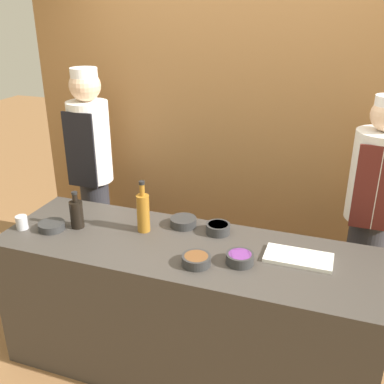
# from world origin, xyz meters

# --- Properties ---
(ground_plane) EXTENTS (14.00, 14.00, 0.00)m
(ground_plane) POSITION_xyz_m (0.00, 0.00, 0.00)
(ground_plane) COLOR olive
(cabinet_wall) EXTENTS (3.38, 0.18, 2.40)m
(cabinet_wall) POSITION_xyz_m (0.00, 1.21, 1.20)
(cabinet_wall) COLOR olive
(cabinet_wall) RESTS_ON ground_plane
(counter) EXTENTS (2.21, 0.72, 0.89)m
(counter) POSITION_xyz_m (0.00, 0.00, 0.44)
(counter) COLOR #3D3833
(counter) RESTS_ON ground_plane
(sauce_bowl_brown) EXTENTS (0.16, 0.16, 0.05)m
(sauce_bowl_brown) POSITION_xyz_m (0.13, -0.16, 0.92)
(sauce_bowl_brown) COLOR #2D2D2D
(sauce_bowl_brown) RESTS_ON counter
(sauce_bowl_yellow) EXTENTS (0.16, 0.16, 0.05)m
(sauce_bowl_yellow) POSITION_xyz_m (-0.84, -0.08, 0.91)
(sauce_bowl_yellow) COLOR #2D2D2D
(sauce_bowl_yellow) RESTS_ON counter
(sauce_bowl_purple) EXTENTS (0.15, 0.15, 0.06)m
(sauce_bowl_purple) POSITION_xyz_m (0.35, -0.07, 0.92)
(sauce_bowl_purple) COLOR #2D2D2D
(sauce_bowl_purple) RESTS_ON counter
(sauce_bowl_red) EXTENTS (0.16, 0.16, 0.05)m
(sauce_bowl_red) POSITION_xyz_m (-0.09, 0.23, 0.92)
(sauce_bowl_red) COLOR #2D2D2D
(sauce_bowl_red) RESTS_ON counter
(sauce_bowl_green) EXTENTS (0.15, 0.15, 0.06)m
(sauce_bowl_green) POSITION_xyz_m (0.14, 0.22, 0.92)
(sauce_bowl_green) COLOR #2D2D2D
(sauce_bowl_green) RESTS_ON counter
(cutting_board) EXTENTS (0.37, 0.19, 0.02)m
(cutting_board) POSITION_xyz_m (0.64, 0.07, 0.90)
(cutting_board) COLOR white
(cutting_board) RESTS_ON counter
(bottle_amber) EXTENTS (0.08, 0.08, 0.33)m
(bottle_amber) POSITION_xyz_m (-0.30, 0.09, 1.02)
(bottle_amber) COLOR #9E661E
(bottle_amber) RESTS_ON counter
(bottle_soy) EXTENTS (0.08, 0.08, 0.24)m
(bottle_soy) POSITION_xyz_m (-0.71, -0.00, 0.98)
(bottle_soy) COLOR black
(bottle_soy) RESTS_ON counter
(cup_steel) EXTENTS (0.07, 0.07, 0.08)m
(cup_steel) POSITION_xyz_m (-1.02, -0.13, 0.93)
(cup_steel) COLOR #B7B7BC
(cup_steel) RESTS_ON counter
(chef_left) EXTENTS (0.31, 0.31, 1.75)m
(chef_left) POSITION_xyz_m (-1.02, 0.71, 0.98)
(chef_left) COLOR #28282D
(chef_left) RESTS_ON ground_plane
(chef_right) EXTENTS (0.33, 0.33, 1.69)m
(chef_right) POSITION_xyz_m (1.02, 0.71, 0.92)
(chef_right) COLOR #28282D
(chef_right) RESTS_ON ground_plane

